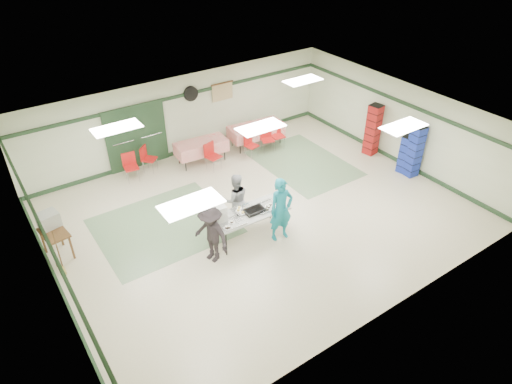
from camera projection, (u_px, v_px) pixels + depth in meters
floor at (260, 213)px, 12.92m from camera, size 11.00×11.00×0.00m
ceiling at (261, 126)px, 11.42m from camera, size 11.00×11.00×0.00m
wall_back at (184, 115)px, 15.25m from camera, size 11.00×0.00×11.00m
wall_front at (389, 269)px, 9.08m from camera, size 11.00×0.00×11.00m
wall_left at (46, 249)px, 9.58m from camera, size 0.00×9.00×9.00m
wall_right at (400, 123)px, 14.75m from camera, size 0.00×9.00×9.00m
trim_back at (182, 95)px, 14.85m from camera, size 11.00×0.06×0.10m
baseboard_back at (187, 149)px, 15.95m from camera, size 11.00×0.06×0.12m
trim_left at (39, 222)px, 9.21m from camera, size 0.06×9.00×0.10m
baseboard_left at (62, 292)px, 10.31m from camera, size 0.06×9.00×0.12m
trim_right at (403, 103)px, 14.35m from camera, size 0.06×9.00×0.10m
baseboard_right at (392, 158)px, 15.45m from camera, size 0.06×9.00×0.12m
green_patch_a at (164, 226)px, 12.43m from camera, size 3.50×3.00×0.01m
green_patch_b at (303, 163)px, 15.26m from camera, size 2.50×3.50×0.01m
double_door_left at (123, 141)px, 14.35m from camera, size 0.90×0.06×2.10m
double_door_right at (151, 133)px, 14.79m from camera, size 0.90×0.06×2.10m
door_frame at (137, 137)px, 14.55m from camera, size 2.00×0.03×2.15m
wall_fan at (191, 94)px, 14.97m from camera, size 0.50×0.10×0.50m
scroll_banner at (222, 92)px, 15.64m from camera, size 0.80×0.02×0.60m
serving_table at (250, 214)px, 11.69m from camera, size 2.09×0.89×0.76m
sheet_tray_right at (266, 207)px, 11.85m from camera, size 0.62×0.48×0.02m
sheet_tray_mid at (244, 210)px, 11.73m from camera, size 0.56×0.43×0.02m
sheet_tray_left at (232, 223)px, 11.27m from camera, size 0.61×0.47×0.02m
baking_pan at (254, 210)px, 11.67m from camera, size 0.53×0.34×0.08m
foam_box_stack at (221, 214)px, 11.23m from camera, size 0.25×0.23×0.45m
volunteer_teal at (281, 210)px, 11.55m from camera, size 0.69×0.50×1.77m
volunteer_grey at (236, 200)px, 12.15m from camera, size 0.88×0.77×1.51m
volunteer_dark at (211, 234)px, 10.90m from camera, size 0.85×1.13×1.56m
dining_table_a at (256, 130)px, 16.07m from camera, size 2.01×1.05×0.77m
dining_table_b at (201, 147)px, 15.03m from camera, size 1.75×0.87×0.77m
chair_a at (267, 136)px, 15.71m from camera, size 0.52×0.52×0.89m
chair_b at (250, 143)px, 15.41m from camera, size 0.45×0.45×0.82m
chair_c at (277, 133)px, 15.91m from camera, size 0.48×0.48×0.92m
chair_d at (211, 153)px, 14.68m from camera, size 0.51×0.51×0.91m
chair_loose_a at (147, 156)px, 14.56m from camera, size 0.57×0.57×0.87m
chair_loose_b at (130, 164)px, 14.13m from camera, size 0.47×0.47×0.90m
crate_stack_blue_a at (407, 155)px, 14.47m from camera, size 0.45×0.45×1.26m
crate_stack_red at (373, 130)px, 15.35m from camera, size 0.45×0.45×1.78m
crate_stack_blue_b at (415, 151)px, 14.17m from camera, size 0.40×0.40×1.71m
printer_table at (54, 235)px, 11.09m from camera, size 0.65×0.90×0.74m
office_printer at (48, 220)px, 11.12m from camera, size 0.54×0.50×0.37m
broom at (58, 250)px, 10.61m from camera, size 0.05×0.21×1.25m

